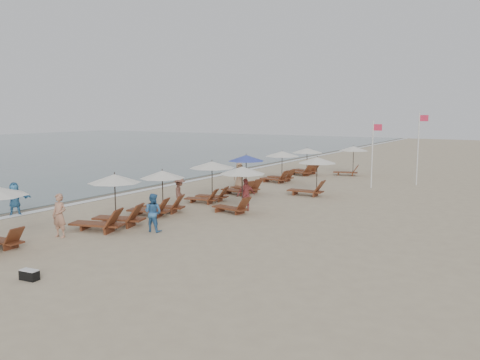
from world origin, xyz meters
The scene contains 21 objects.
ground centered at (0.00, 0.00, 0.00)m, with size 160.00×160.00×0.00m, color tan.
wet_sand_band centered at (-12.50, 10.00, 0.00)m, with size 3.20×140.00×0.01m, color #6B5E4C.
foam_line centered at (-11.20, 10.00, 0.01)m, with size 0.50×140.00×0.02m, color white.
lounger_station_1 centered at (-5.49, 0.63, 1.01)m, with size 2.76×2.64×2.29m.
lounger_station_2 centered at (-5.66, 3.90, 1.00)m, with size 2.56×2.33×2.09m.
lounger_station_3 centered at (-5.42, 7.78, 1.26)m, with size 2.58×2.45×2.20m.
lounger_station_4 centered at (-5.30, 11.05, 1.12)m, with size 2.53×2.19×2.31m.
lounger_station_5 centered at (-5.71, 16.71, 1.15)m, with size 2.63×2.40×2.13m.
lounger_station_6 centered at (-5.84, 21.21, 1.05)m, with size 2.79×2.55×2.06m.
inland_station_0 centered at (-2.66, 6.10, 1.43)m, with size 2.62×2.24×2.22m.
inland_station_1 centered at (-1.58, 12.57, 1.33)m, with size 2.76×2.24×2.22m.
inland_station_2 centered at (-2.67, 22.70, 1.45)m, with size 2.60×2.24×2.22m.
beachgoer_near centered at (-6.11, -1.41, 0.85)m, with size 0.62×0.41×1.70m, color tan.
beachgoer_mid_a centered at (-3.64, 1.15, 0.78)m, with size 0.76×0.59×1.56m, color teal.
beachgoer_mid_b centered at (-5.75, 5.61, 0.78)m, with size 1.01×0.58×1.57m, color brown.
beachgoer_far_a centered at (-2.53, 6.70, 0.80)m, with size 0.94×0.39×1.60m, color #A94343.
beachgoer_far_b centered at (-6.73, 13.03, 0.80)m, with size 0.79×0.51×1.61m, color #A77C5B.
waterline_walker centered at (-11.37, 0.33, 0.77)m, with size 1.43×0.46×1.55m, color teal.
duffel_bag centered at (-2.81, -5.21, 0.16)m, with size 0.58×0.34×0.31m.
flag_pole_near centered at (0.58, 17.25, 2.36)m, with size 0.59×0.08×4.24m.
flag_pole_far centered at (2.79, 19.98, 2.65)m, with size 0.60×0.08×4.80m.
Camera 1 is at (9.50, -13.95, 4.80)m, focal length 37.31 mm.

